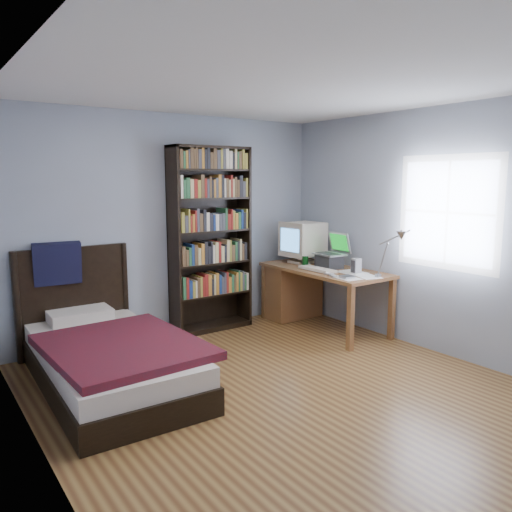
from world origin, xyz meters
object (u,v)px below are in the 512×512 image
at_px(desk, 300,287).
at_px(laptop, 330,258).
at_px(soda_can, 305,261).
at_px(bookshelf, 211,239).
at_px(crt_monitor, 303,240).
at_px(speaker, 356,266).
at_px(keyboard, 317,269).
at_px(bed, 106,354).
at_px(desk_lamp, 398,240).

bearing_deg(desk, laptop, -80.86).
height_order(soda_can, bookshelf, bookshelf).
distance_m(crt_monitor, speaker, 0.92).
bearing_deg(laptop, keyboard, -170.24).
distance_m(keyboard, soda_can, 0.28).
relative_size(soda_can, bed, 0.06).
bearing_deg(bed, bookshelf, 27.61).
distance_m(keyboard, bed, 2.55).
xyz_separation_m(desk_lamp, speaker, (0.07, 0.62, -0.36)).
bearing_deg(speaker, soda_can, 111.78).
bearing_deg(crt_monitor, soda_can, -124.63).
xyz_separation_m(crt_monitor, desk_lamp, (-0.06, -1.52, 0.15)).
xyz_separation_m(speaker, bed, (-2.73, 0.38, -0.56)).
bearing_deg(desk_lamp, laptop, 85.22).
distance_m(desk, bed, 2.72).
bearing_deg(keyboard, soda_can, 78.38).
bearing_deg(soda_can, bed, -173.81).
bearing_deg(bed, soda_can, 6.19).
relative_size(desk, speaker, 9.36).
bearing_deg(bed, laptop, 0.96).
relative_size(crt_monitor, bed, 0.24).
height_order(desk_lamp, speaker, desk_lamp).
relative_size(speaker, bed, 0.08).
bearing_deg(desk, soda_can, -116.41).
relative_size(desk, desk_lamp, 2.92).
xyz_separation_m(desk_lamp, bookshelf, (-1.10, 1.81, -0.09)).
bearing_deg(laptop, bookshelf, 147.28).
bearing_deg(soda_can, speaker, -74.75).
bearing_deg(soda_can, crt_monitor, 55.37).
distance_m(desk_lamp, bed, 2.98).
bearing_deg(bed, desk_lamp, -20.65).
bearing_deg(soda_can, desk, 63.59).
bearing_deg(laptop, soda_can, 129.72).
xyz_separation_m(desk, bed, (-2.67, -0.51, -0.16)).
relative_size(desk, bookshelf, 0.75).
distance_m(laptop, soda_can, 0.30).
distance_m(soda_can, bookshelf, 1.17).
bearing_deg(bed, crt_monitor, 10.74).
distance_m(crt_monitor, bookshelf, 1.20).
bearing_deg(bookshelf, speaker, -45.32).
height_order(keyboard, soda_can, soda_can).
distance_m(crt_monitor, bed, 2.87).
bearing_deg(bookshelf, soda_can, -28.14).
bearing_deg(laptop, desk, 99.14).
xyz_separation_m(keyboard, bed, (-2.50, -0.00, -0.49)).
bearing_deg(keyboard, desk, 70.64).
height_order(crt_monitor, desk_lamp, desk_lamp).
xyz_separation_m(desk, laptop, (0.07, -0.47, 0.43)).
relative_size(soda_can, bookshelf, 0.06).
relative_size(desk, laptop, 3.83).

